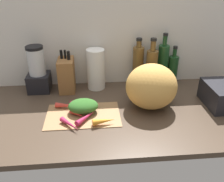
% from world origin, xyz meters
% --- Properties ---
extents(ground_plane, '(1.70, 0.80, 0.03)m').
position_xyz_m(ground_plane, '(0.00, 0.00, -0.01)').
color(ground_plane, '#47382B').
extents(wall_back, '(1.70, 0.03, 0.60)m').
position_xyz_m(wall_back, '(0.00, 0.39, 0.30)').
color(wall_back, silver).
rests_on(wall_back, ground_plane).
extents(cutting_board, '(0.41, 0.26, 0.01)m').
position_xyz_m(cutting_board, '(-0.23, -0.05, 0.00)').
color(cutting_board, '#997047').
rests_on(cutting_board, ground_plane).
extents(carrot_0, '(0.11, 0.12, 0.03)m').
position_xyz_m(carrot_0, '(-0.30, -0.15, 0.02)').
color(carrot_0, '#B2264C').
rests_on(carrot_0, cutting_board).
extents(carrot_1, '(0.12, 0.14, 0.03)m').
position_xyz_m(carrot_1, '(-0.22, -0.10, 0.02)').
color(carrot_1, '#B2264C').
rests_on(carrot_1, cutting_board).
extents(carrot_2, '(0.14, 0.06, 0.03)m').
position_xyz_m(carrot_2, '(-0.32, 0.03, 0.02)').
color(carrot_2, red).
rests_on(carrot_2, cutting_board).
extents(carrot_3, '(0.09, 0.08, 0.02)m').
position_xyz_m(carrot_3, '(-0.26, -0.06, 0.02)').
color(carrot_3, red).
rests_on(carrot_3, cutting_board).
extents(carrot_4, '(0.12, 0.05, 0.04)m').
position_xyz_m(carrot_4, '(-0.13, -0.15, 0.03)').
color(carrot_4, orange).
rests_on(carrot_4, cutting_board).
extents(carrot_5, '(0.14, 0.12, 0.02)m').
position_xyz_m(carrot_5, '(-0.24, -0.00, 0.02)').
color(carrot_5, orange).
rests_on(carrot_5, cutting_board).
extents(carrot_6, '(0.10, 0.04, 0.02)m').
position_xyz_m(carrot_6, '(-0.26, 0.06, 0.02)').
color(carrot_6, '#B2264C').
rests_on(carrot_6, cutting_board).
extents(carrot_greens_pile, '(0.17, 0.13, 0.07)m').
position_xyz_m(carrot_greens_pile, '(-0.23, -0.02, 0.04)').
color(carrot_greens_pile, '#2D6023').
rests_on(carrot_greens_pile, cutting_board).
extents(winter_squash, '(0.29, 0.27, 0.26)m').
position_xyz_m(winter_squash, '(0.16, 0.02, 0.13)').
color(winter_squash, gold).
rests_on(winter_squash, ground_plane).
extents(knife_block, '(0.10, 0.16, 0.27)m').
position_xyz_m(knife_block, '(-0.34, 0.28, 0.11)').
color(knife_block, brown).
rests_on(knife_block, ground_plane).
extents(blender_appliance, '(0.14, 0.14, 0.30)m').
position_xyz_m(blender_appliance, '(-0.52, 0.29, 0.13)').
color(blender_appliance, black).
rests_on(blender_appliance, ground_plane).
extents(paper_towel_roll, '(0.12, 0.12, 0.27)m').
position_xyz_m(paper_towel_roll, '(-0.15, 0.30, 0.13)').
color(paper_towel_roll, white).
rests_on(paper_towel_roll, ground_plane).
extents(bottle_0, '(0.07, 0.07, 0.33)m').
position_xyz_m(bottle_0, '(0.13, 0.31, 0.14)').
color(bottle_0, brown).
rests_on(bottle_0, ground_plane).
extents(bottle_1, '(0.08, 0.08, 0.34)m').
position_xyz_m(bottle_1, '(0.22, 0.27, 0.14)').
color(bottle_1, brown).
rests_on(bottle_1, ground_plane).
extents(bottle_2, '(0.07, 0.07, 0.36)m').
position_xyz_m(bottle_2, '(0.31, 0.32, 0.14)').
color(bottle_2, '#19421E').
rests_on(bottle_2, ground_plane).
extents(bottle_3, '(0.07, 0.07, 0.27)m').
position_xyz_m(bottle_3, '(0.38, 0.32, 0.10)').
color(bottle_3, '#19421E').
rests_on(bottle_3, ground_plane).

